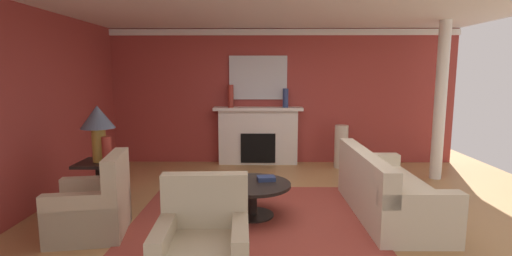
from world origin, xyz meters
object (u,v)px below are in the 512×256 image
(vase_on_side_table, at_px, (107,150))
(sofa, at_px, (386,193))
(fireplace, at_px, (258,137))
(vase_mantel_left, at_px, (231,96))
(mantel_mirror, at_px, (258,78))
(armchair_near_window, at_px, (93,209))
(vase_tall_corner, at_px, (341,147))
(vase_mantel_right, at_px, (286,98))
(side_table, at_px, (101,183))
(armchair_facing_fireplace, at_px, (203,253))
(coffee_table, at_px, (252,192))
(table_lamp, at_px, (98,122))

(vase_on_side_table, bearing_deg, sofa, 0.95)
(fireplace, height_order, vase_mantel_left, vase_mantel_left)
(mantel_mirror, height_order, vase_mantel_left, mantel_mirror)
(mantel_mirror, height_order, armchair_near_window, mantel_mirror)
(vase_tall_corner, bearing_deg, vase_mantel_left, 173.49)
(armchair_near_window, relative_size, vase_tall_corner, 1.12)
(vase_mantel_left, distance_m, vase_on_side_table, 3.21)
(fireplace, height_order, vase_mantel_right, vase_mantel_right)
(fireplace, height_order, armchair_near_window, fireplace)
(mantel_mirror, relative_size, vase_on_side_table, 3.29)
(fireplace, height_order, sofa, fireplace)
(sofa, height_order, vase_tall_corner, sofa)
(fireplace, relative_size, side_table, 2.57)
(vase_mantel_right, bearing_deg, side_table, -134.04)
(armchair_facing_fireplace, relative_size, vase_mantel_left, 2.10)
(vase_tall_corner, bearing_deg, fireplace, 169.65)
(vase_tall_corner, distance_m, vase_mantel_left, 2.41)
(coffee_table, distance_m, vase_mantel_left, 3.09)
(fireplace, xyz_separation_m, mantel_mirror, (-0.00, 0.12, 1.21))
(vase_mantel_left, bearing_deg, armchair_near_window, -111.24)
(armchair_near_window, relative_size, side_table, 1.36)
(side_table, relative_size, table_lamp, 0.93)
(table_lamp, distance_m, vase_on_side_table, 0.40)
(side_table, relative_size, vase_mantel_right, 1.84)
(vase_mantel_left, bearing_deg, vase_mantel_right, 0.00)
(armchair_facing_fireplace, relative_size, table_lamp, 1.27)
(coffee_table, xyz_separation_m, side_table, (-2.03, 0.14, 0.06))
(table_lamp, xyz_separation_m, vase_tall_corner, (3.72, 2.48, -0.80))
(table_lamp, bearing_deg, armchair_near_window, -74.75)
(armchair_near_window, height_order, armchair_facing_fireplace, same)
(armchair_facing_fireplace, xyz_separation_m, coffee_table, (0.40, 1.65, 0.03))
(side_table, distance_m, vase_on_side_table, 0.52)
(table_lamp, height_order, vase_on_side_table, table_lamp)
(fireplace, bearing_deg, table_lamp, -126.93)
(vase_mantel_left, bearing_deg, vase_on_side_table, -115.96)
(fireplace, height_order, vase_on_side_table, fireplace)
(vase_tall_corner, bearing_deg, coffee_table, -122.92)
(mantel_mirror, xyz_separation_m, sofa, (1.71, -2.96, -1.47))
(armchair_near_window, distance_m, table_lamp, 1.18)
(coffee_table, distance_m, vase_on_side_table, 1.96)
(coffee_table, relative_size, side_table, 1.43)
(mantel_mirror, xyz_separation_m, vase_on_side_table, (-1.94, -3.02, -0.88))
(sofa, relative_size, armchair_near_window, 2.22)
(table_lamp, relative_size, vase_on_side_table, 2.10)
(armchair_facing_fireplace, distance_m, vase_mantel_left, 4.64)
(vase_tall_corner, bearing_deg, vase_mantel_right, 167.07)
(coffee_table, xyz_separation_m, vase_mantel_left, (-0.50, 2.86, 1.06))
(vase_mantel_left, relative_size, vase_mantel_right, 1.19)
(side_table, bearing_deg, table_lamp, 178.21)
(mantel_mirror, bearing_deg, side_table, -125.76)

